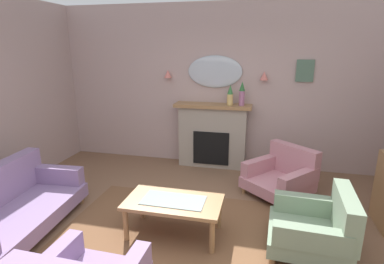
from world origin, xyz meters
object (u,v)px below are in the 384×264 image
(wall_mirror, at_px, (215,72))
(floral_couch, at_px, (10,207))
(wall_sconce_left, at_px, (168,74))
(framed_picture, at_px, (305,71))
(fireplace, at_px, (212,136))
(wall_sconce_right, at_px, (264,76))
(coffee_table, at_px, (174,205))
(mantel_vase_right, at_px, (230,95))
(armchair_near_fireplace, at_px, (282,175))
(mantel_vase_centre, at_px, (242,93))
(armchair_beside_couch, at_px, (317,227))

(wall_mirror, relative_size, floral_couch, 0.54)
(wall_sconce_left, relative_size, framed_picture, 0.39)
(fireplace, height_order, wall_sconce_left, wall_sconce_left)
(wall_sconce_left, xyz_separation_m, wall_sconce_right, (1.70, 0.00, 0.00))
(coffee_table, xyz_separation_m, floral_couch, (-1.89, -0.38, -0.06))
(wall_mirror, bearing_deg, mantel_vase_right, -29.54)
(fireplace, xyz_separation_m, armchair_near_fireplace, (1.20, -0.89, -0.27))
(fireplace, relative_size, floral_couch, 0.77)
(mantel_vase_centre, distance_m, armchair_beside_couch, 2.62)
(fireplace, relative_size, framed_picture, 3.78)
(mantel_vase_right, xyz_separation_m, coffee_table, (-0.37, -2.22, -0.95))
(wall_mirror, bearing_deg, armchair_beside_couch, -57.50)
(mantel_vase_centre, bearing_deg, framed_picture, 10.20)
(coffee_table, distance_m, floral_couch, 1.93)
(mantel_vase_centre, bearing_deg, mantel_vase_right, 180.00)
(mantel_vase_centre, distance_m, framed_picture, 1.09)
(framed_picture, distance_m, armchair_beside_couch, 2.76)
(wall_mirror, height_order, wall_sconce_right, wall_mirror)
(wall_mirror, distance_m, armchair_beside_couch, 3.12)
(floral_couch, distance_m, armchair_near_fireplace, 3.60)
(armchair_near_fireplace, bearing_deg, mantel_vase_right, 136.35)
(mantel_vase_centre, bearing_deg, wall_sconce_right, 18.92)
(mantel_vase_centre, xyz_separation_m, framed_picture, (1.00, 0.18, 0.38))
(fireplace, relative_size, armchair_near_fireplace, 1.19)
(fireplace, distance_m, floral_couch, 3.28)
(wall_sconce_left, bearing_deg, wall_mirror, 3.37)
(mantel_vase_centre, relative_size, wall_mirror, 0.43)
(fireplace, bearing_deg, mantel_vase_right, -5.39)
(wall_mirror, bearing_deg, coffee_table, -91.65)
(coffee_table, xyz_separation_m, armchair_near_fireplace, (1.27, 1.36, -0.08))
(wall_sconce_left, relative_size, armchair_near_fireplace, 0.12)
(wall_sconce_left, xyz_separation_m, coffee_table, (0.78, -2.34, -1.28))
(mantel_vase_right, height_order, wall_sconce_left, wall_sconce_left)
(floral_couch, height_order, armchair_near_fireplace, floral_couch)
(coffee_table, bearing_deg, framed_picture, 56.78)
(mantel_vase_centre, relative_size, framed_picture, 1.14)
(mantel_vase_right, bearing_deg, wall_sconce_right, 12.31)
(mantel_vase_right, distance_m, wall_sconce_right, 0.65)
(mantel_vase_right, xyz_separation_m, mantel_vase_centre, (0.20, 0.00, 0.04))
(coffee_table, bearing_deg, armchair_beside_couch, 1.48)
(mantel_vase_centre, xyz_separation_m, armchair_near_fireplace, (0.70, -0.86, -1.06))
(wall_sconce_right, height_order, armchair_beside_couch, wall_sconce_right)
(fireplace, xyz_separation_m, framed_picture, (1.50, 0.15, 1.18))
(mantel_vase_centre, height_order, armchair_near_fireplace, mantel_vase_centre)
(fireplace, height_order, wall_sconce_right, wall_sconce_right)
(mantel_vase_right, relative_size, framed_picture, 0.97)
(fireplace, height_order, coffee_table, fireplace)
(wall_sconce_right, relative_size, floral_couch, 0.08)
(wall_mirror, relative_size, coffee_table, 0.87)
(mantel_vase_centre, relative_size, wall_sconce_left, 2.93)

